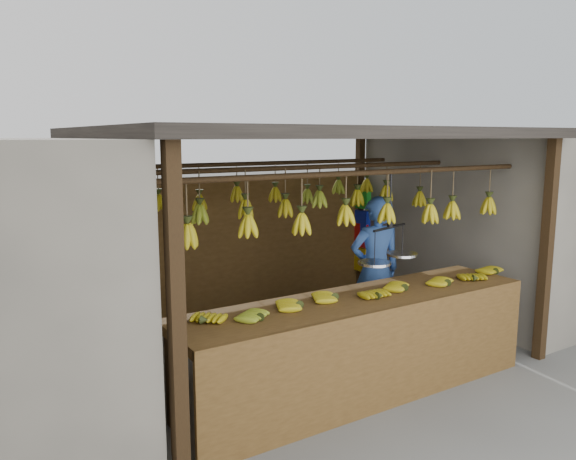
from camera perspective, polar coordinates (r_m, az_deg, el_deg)
ground at (r=6.28m, az=1.50°, el=-12.18°), size 80.00×80.00×0.00m
stall at (r=6.12m, az=-0.14°, el=6.25°), size 4.30×3.30×2.40m
neighbor_right at (r=8.47m, az=22.19°, el=0.87°), size 3.00×3.00×2.30m
counter at (r=5.04m, az=8.19°, el=-9.22°), size 3.61×0.79×0.96m
hanging_bananas at (r=5.89m, az=1.61°, el=2.61°), size 3.60×2.23×0.38m
balance_scale at (r=5.34m, az=10.20°, el=-2.47°), size 0.77×0.44×0.83m
vendor at (r=6.41m, az=8.86°, el=-4.00°), size 0.69×0.54×1.67m
bag_bundles at (r=8.19m, az=7.55°, el=0.16°), size 0.08×0.26×1.26m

